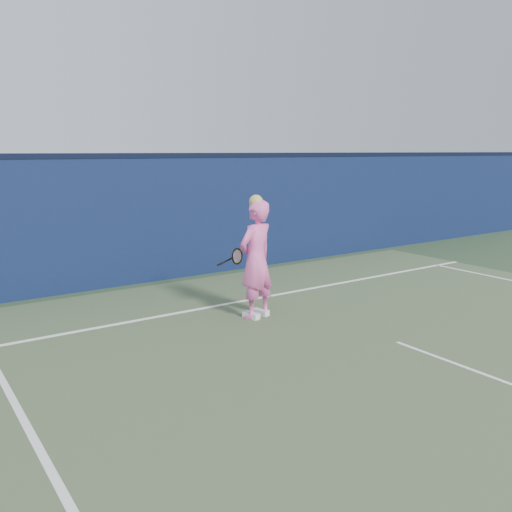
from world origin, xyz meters
TOP-DOWN VIEW (x-y plane):
  - ground at (0.00, 0.00)m, footprint 80.00×80.00m
  - backstop_wall at (0.00, 6.50)m, footprint 24.00×0.40m
  - wall_cap at (0.00, 6.50)m, footprint 24.00×0.42m
  - player at (-0.95, 3.12)m, footprint 0.79×0.63m
  - racket at (-1.08, 3.51)m, footprint 0.52×0.14m
  - court_lines at (0.00, -0.33)m, footprint 11.00×12.04m

SIDE VIEW (x-z plane):
  - ground at x=0.00m, z-range 0.00..0.00m
  - court_lines at x=0.00m, z-range 0.01..0.01m
  - racket at x=-1.08m, z-range 0.81..1.08m
  - player at x=-0.95m, z-range -0.03..1.94m
  - backstop_wall at x=0.00m, z-range 0.00..2.50m
  - wall_cap at x=0.00m, z-range 2.50..2.60m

